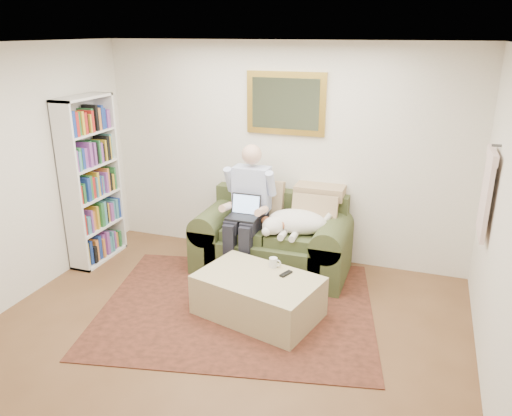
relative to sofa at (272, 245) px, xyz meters
The scene contains 12 objects.
room_shell 1.94m from the sofa, 91.41° to the right, with size 4.51×5.00×2.61m.
rug 1.01m from the sofa, 94.49° to the right, with size 2.75×2.20×0.01m, color black.
sofa is the anchor object (origin of this frame).
seated_man 0.54m from the sofa, 148.55° to the right, with size 0.58×0.83×1.49m, color #8C97D8, non-canonical shape.
laptop 0.59m from the sofa, 138.98° to the right, with size 0.34×0.27×0.25m.
sleeping_dog 0.50m from the sofa, 15.74° to the right, with size 0.73×0.46×0.27m, color white, non-canonical shape.
ottoman 1.05m from the sofa, 80.36° to the right, with size 1.17×0.74×0.42m, color #CFC08A.
coffee_mug 0.83m from the sofa, 72.18° to the right, with size 0.08×0.08×0.10m, color white.
tv_remote 1.00m from the sofa, 64.96° to the right, with size 0.05×0.15×0.02m, color black.
bookshelf 2.29m from the sofa, 168.94° to the right, with size 0.28×0.80×2.00m, color white, non-canonical shape.
wall_mirror 1.66m from the sofa, 90.00° to the left, with size 0.94×0.04×0.72m.
hanging_shirt 2.43m from the sofa, 11.02° to the right, with size 0.06×0.52×0.90m, color beige, non-canonical shape.
Camera 1 is at (1.63, -3.14, 2.70)m, focal length 35.00 mm.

